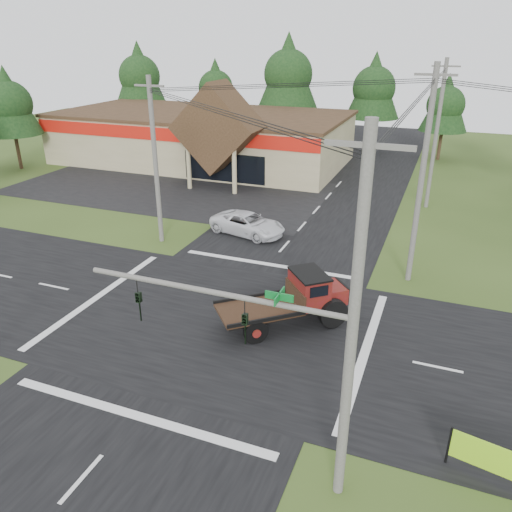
% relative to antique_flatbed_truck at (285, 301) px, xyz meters
% --- Properties ---
extents(ground, '(120.00, 120.00, 0.00)m').
position_rel_antique_flatbed_truck_xyz_m(ground, '(-3.00, -0.89, -1.29)').
color(ground, '#2E4117').
rests_on(ground, ground).
extents(road_ns, '(12.00, 120.00, 0.02)m').
position_rel_antique_flatbed_truck_xyz_m(road_ns, '(-3.00, -0.89, -1.28)').
color(road_ns, black).
rests_on(road_ns, ground).
extents(road_ew, '(120.00, 12.00, 0.02)m').
position_rel_antique_flatbed_truck_xyz_m(road_ew, '(-3.00, -0.89, -1.28)').
color(road_ew, black).
rests_on(road_ew, ground).
extents(parking_apron, '(28.00, 14.00, 0.02)m').
position_rel_antique_flatbed_truck_xyz_m(parking_apron, '(-17.00, 18.11, -1.27)').
color(parking_apron, black).
rests_on(parking_apron, ground).
extents(cvs_building, '(30.40, 18.20, 9.19)m').
position_rel_antique_flatbed_truck_xyz_m(cvs_building, '(-18.71, 28.68, 1.49)').
color(cvs_building, tan).
rests_on(cvs_building, ground).
extents(traffic_signal_mast, '(8.12, 0.24, 7.00)m').
position_rel_antique_flatbed_truck_xyz_m(traffic_signal_mast, '(2.82, -8.39, 3.14)').
color(traffic_signal_mast, '#595651').
rests_on(traffic_signal_mast, ground).
extents(utility_pole_nr, '(2.00, 0.30, 11.00)m').
position_rel_antique_flatbed_truck_xyz_m(utility_pole_nr, '(4.50, -8.39, 4.35)').
color(utility_pole_nr, '#595651').
rests_on(utility_pole_nr, ground).
extents(utility_pole_nw, '(2.00, 0.30, 10.50)m').
position_rel_antique_flatbed_truck_xyz_m(utility_pole_nw, '(-11.00, 7.11, 4.10)').
color(utility_pole_nw, '#595651').
rests_on(utility_pole_nw, ground).
extents(utility_pole_ne, '(2.00, 0.30, 11.50)m').
position_rel_antique_flatbed_truck_xyz_m(utility_pole_ne, '(5.00, 7.11, 4.60)').
color(utility_pole_ne, '#595651').
rests_on(utility_pole_ne, ground).
extents(utility_pole_n, '(2.00, 0.30, 11.20)m').
position_rel_antique_flatbed_truck_xyz_m(utility_pole_n, '(5.00, 21.11, 4.45)').
color(utility_pole_n, '#595651').
rests_on(utility_pole_n, ground).
extents(tree_row_a, '(6.72, 6.72, 12.12)m').
position_rel_antique_flatbed_truck_xyz_m(tree_row_a, '(-33.00, 39.11, 6.76)').
color(tree_row_a, '#332316').
rests_on(tree_row_a, ground).
extents(tree_row_b, '(5.60, 5.60, 10.10)m').
position_rel_antique_flatbed_truck_xyz_m(tree_row_b, '(-23.00, 41.11, 5.42)').
color(tree_row_b, '#332316').
rests_on(tree_row_b, ground).
extents(tree_row_c, '(7.28, 7.28, 13.13)m').
position_rel_antique_flatbed_truck_xyz_m(tree_row_c, '(-13.00, 40.11, 7.43)').
color(tree_row_c, '#332316').
rests_on(tree_row_c, ground).
extents(tree_row_d, '(6.16, 6.16, 11.11)m').
position_rel_antique_flatbed_truck_xyz_m(tree_row_d, '(-3.00, 41.11, 6.09)').
color(tree_row_d, '#332316').
rests_on(tree_row_d, ground).
extents(tree_row_e, '(5.04, 5.04, 9.09)m').
position_rel_antique_flatbed_truck_xyz_m(tree_row_e, '(5.00, 39.11, 4.75)').
color(tree_row_e, '#332316').
rests_on(tree_row_e, ground).
extents(tree_side_w, '(5.60, 5.60, 10.10)m').
position_rel_antique_flatbed_truck_xyz_m(tree_side_w, '(-35.00, 19.11, 5.42)').
color(tree_side_w, '#332316').
rests_on(tree_side_w, ground).
extents(antique_flatbed_truck, '(6.20, 5.80, 2.58)m').
position_rel_antique_flatbed_truck_xyz_m(antique_flatbed_truck, '(0.00, 0.00, 0.00)').
color(antique_flatbed_truck, '#561A0C').
rests_on(antique_flatbed_truck, ground).
extents(white_pickup, '(5.73, 3.58, 1.48)m').
position_rel_antique_flatbed_truck_xyz_m(white_pickup, '(-6.10, 10.40, -0.55)').
color(white_pickup, silver).
rests_on(white_pickup, ground).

